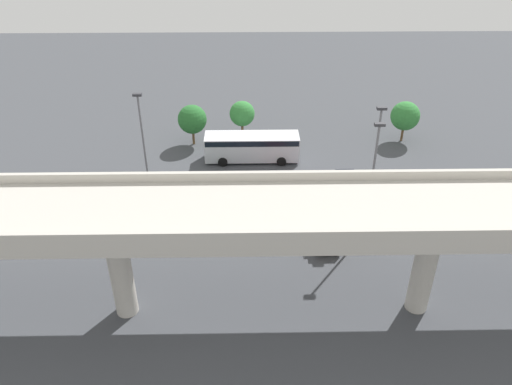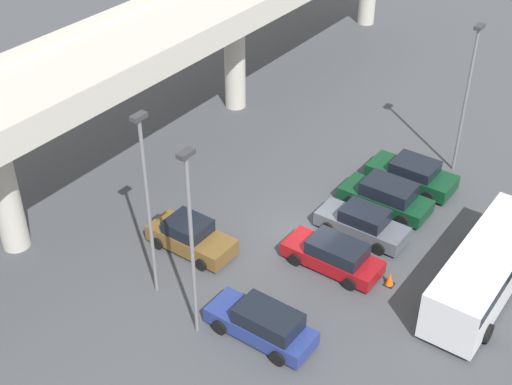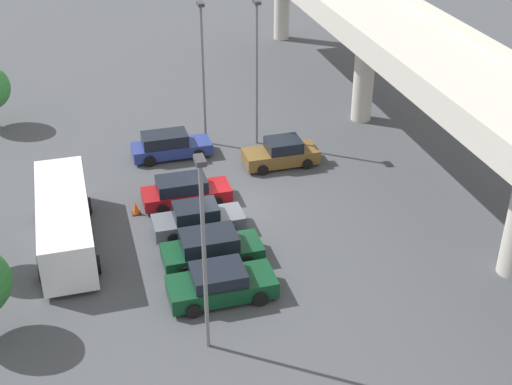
{
  "view_description": "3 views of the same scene",
  "coord_description": "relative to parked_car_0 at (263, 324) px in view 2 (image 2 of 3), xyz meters",
  "views": [
    {
      "loc": [
        1.4,
        33.5,
        22.1
      ],
      "look_at": [
        0.81,
        0.66,
        1.88
      ],
      "focal_mm": 35.0,
      "sensor_mm": 36.0,
      "label": 1
    },
    {
      "loc": [
        -23.97,
        -13.86,
        21.84
      ],
      "look_at": [
        -0.4,
        2.99,
        1.66
      ],
      "focal_mm": 50.0,
      "sensor_mm": 36.0,
      "label": 2
    },
    {
      "loc": [
        31.2,
        -7.28,
        19.74
      ],
      "look_at": [
        0.66,
        1.3,
        1.21
      ],
      "focal_mm": 50.0,
      "sensor_mm": 36.0,
      "label": 3
    }
  ],
  "objects": [
    {
      "name": "parked_car_3",
      "position": [
        8.44,
        -0.02,
        -0.04
      ],
      "size": [
        1.97,
        4.53,
        1.53
      ],
      "rotation": [
        0.0,
        0.0,
        1.57
      ],
      "color": "#515660",
      "rests_on": "ground_plane"
    },
    {
      "name": "highway_overpass",
      "position": [
        6.83,
        13.18,
        5.81
      ],
      "size": [
        54.3,
        6.1,
        8.0
      ],
      "color": "#BCB7AD",
      "rests_on": "ground_plane"
    },
    {
      "name": "lamp_post_mid_lot",
      "position": [
        -0.42,
        5.52,
        4.41
      ],
      "size": [
        0.7,
        0.35,
        8.91
      ],
      "color": "slate",
      "rests_on": "ground_plane"
    },
    {
      "name": "lamp_post_near_aisle",
      "position": [
        -1.29,
        2.47,
        4.35
      ],
      "size": [
        0.7,
        0.35,
        8.8
      ],
      "color": "slate",
      "rests_on": "ground_plane"
    },
    {
      "name": "parked_car_1",
      "position": [
        2.72,
        6.14,
        -0.02
      ],
      "size": [
        2.08,
        4.34,
        1.59
      ],
      "rotation": [
        0.0,
        0.0,
        -1.57
      ],
      "color": "brown",
      "rests_on": "ground_plane"
    },
    {
      "name": "parked_car_0",
      "position": [
        0.0,
        0.0,
        0.0
      ],
      "size": [
        1.98,
        4.7,
        1.56
      ],
      "rotation": [
        0.0,
        0.0,
        1.57
      ],
      "color": "navy",
      "rests_on": "ground_plane"
    },
    {
      "name": "traffic_cone",
      "position": [
        5.93,
        -2.81,
        -0.42
      ],
      "size": [
        0.44,
        0.44,
        0.7
      ],
      "color": "black",
      "rests_on": "ground_plane"
    },
    {
      "name": "lamp_post_by_overpass",
      "position": [
        16.73,
        -1.33,
        4.2
      ],
      "size": [
        0.7,
        0.35,
        8.5
      ],
      "color": "slate",
      "rests_on": "ground_plane"
    },
    {
      "name": "ground_plane",
      "position": [
        6.83,
        1.96,
        -0.75
      ],
      "size": [
        113.52,
        113.52,
        0.0
      ],
      "primitive_type": "plane",
      "color": "#424449"
    },
    {
      "name": "shuttle_bus",
      "position": [
        7.86,
        -6.38,
        0.77
      ],
      "size": [
        8.72,
        2.72,
        2.53
      ],
      "rotation": [
        0.0,
        0.0,
        3.14
      ],
      "color": "silver",
      "rests_on": "ground_plane"
    },
    {
      "name": "parked_car_5",
      "position": [
        13.84,
        -0.11,
        -0.03
      ],
      "size": [
        2.25,
        4.69,
        1.52
      ],
      "rotation": [
        0.0,
        0.0,
        1.57
      ],
      "color": "#0C381E",
      "rests_on": "ground_plane"
    },
    {
      "name": "parked_car_4",
      "position": [
        11.14,
        0.06,
        0.0
      ],
      "size": [
        2.17,
        4.66,
        1.58
      ],
      "rotation": [
        0.0,
        0.0,
        1.57
      ],
      "color": "#0C381E",
      "rests_on": "ground_plane"
    },
    {
      "name": "parked_car_2",
      "position": [
        5.51,
        -0.11,
        -0.04
      ],
      "size": [
        2.02,
        4.67,
        1.49
      ],
      "rotation": [
        0.0,
        0.0,
        1.57
      ],
      "color": "maroon",
      "rests_on": "ground_plane"
    }
  ]
}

